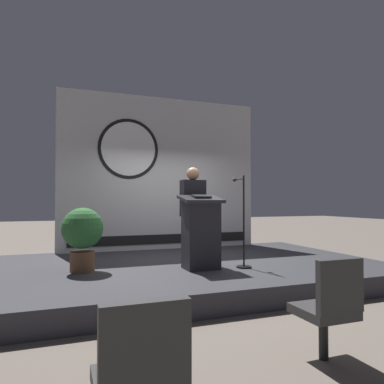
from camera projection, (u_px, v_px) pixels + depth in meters
The scene contains 9 objects.
ground_plane at pixel (191, 280), 6.13m from camera, with size 40.00×40.00×0.00m, color #6B6056.
stage_platform at pixel (191, 271), 6.13m from camera, with size 6.40×4.00×0.30m, color #333338.
banner_display at pixel (161, 173), 7.90m from camera, with size 4.43×0.12×3.35m.
podium at pixel (201, 232), 5.57m from camera, with size 0.64×0.50×1.16m.
speaker_person at pixel (193, 214), 6.04m from camera, with size 0.40×0.26×1.63m.
microphone_stand at pixel (243, 235), 5.70m from camera, with size 0.24×0.47×1.47m.
potted_plant at pixel (83, 233), 5.37m from camera, with size 0.62×0.62×0.96m.
audience_chair_left at pixel (330, 304), 3.00m from camera, with size 0.44×0.45×0.89m.
audience_chair_right at pixel (140, 374), 1.78m from camera, with size 0.44×0.45×0.89m.
Camera 1 is at (-2.13, -5.79, 1.37)m, focal length 33.34 mm.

